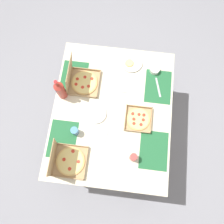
{
  "coord_description": "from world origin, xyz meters",
  "views": [
    {
      "loc": [
        -0.6,
        -0.07,
        2.86
      ],
      "look_at": [
        0.0,
        0.0,
        0.77
      ],
      "focal_mm": 35.85,
      "sensor_mm": 36.0,
      "label": 1
    }
  ],
  "objects_px": {
    "plate_middle": "(96,113)",
    "cup_red": "(133,157)",
    "pizza_box_edge_far": "(67,160)",
    "soda_bottle": "(60,90)",
    "condiment_bowl": "(155,70)",
    "pizza_box_corner_left": "(81,81)",
    "pizza_box_center": "(138,119)",
    "plate_near_right": "(131,63)",
    "cup_clear_left": "(75,131)"
  },
  "relations": [
    {
      "from": "plate_middle",
      "to": "cup_red",
      "type": "relative_size",
      "value": 2.03
    },
    {
      "from": "plate_middle",
      "to": "cup_red",
      "type": "xyz_separation_m",
      "value": [
        -0.38,
        -0.4,
        0.04
      ]
    },
    {
      "from": "pizza_box_edge_far",
      "to": "pizza_box_corner_left",
      "type": "bearing_deg",
      "value": -0.52
    },
    {
      "from": "pizza_box_edge_far",
      "to": "cup_clear_left",
      "type": "bearing_deg",
      "value": -6.37
    },
    {
      "from": "cup_red",
      "to": "condiment_bowl",
      "type": "distance_m",
      "value": 0.91
    },
    {
      "from": "pizza_box_center",
      "to": "plate_middle",
      "type": "distance_m",
      "value": 0.41
    },
    {
      "from": "plate_near_right",
      "to": "condiment_bowl",
      "type": "relative_size",
      "value": 2.35
    },
    {
      "from": "pizza_box_center",
      "to": "plate_middle",
      "type": "relative_size",
      "value": 1.22
    },
    {
      "from": "pizza_box_center",
      "to": "cup_red",
      "type": "xyz_separation_m",
      "value": [
        -0.37,
        0.02,
        0.04
      ]
    },
    {
      "from": "plate_near_right",
      "to": "condiment_bowl",
      "type": "height_order",
      "value": "condiment_bowl"
    },
    {
      "from": "cup_red",
      "to": "soda_bottle",
      "type": "bearing_deg",
      "value": 54.62
    },
    {
      "from": "pizza_box_center",
      "to": "pizza_box_edge_far",
      "type": "bearing_deg",
      "value": 127.69
    },
    {
      "from": "plate_middle",
      "to": "condiment_bowl",
      "type": "height_order",
      "value": "condiment_bowl"
    },
    {
      "from": "plate_middle",
      "to": "cup_red",
      "type": "height_order",
      "value": "cup_red"
    },
    {
      "from": "cup_clear_left",
      "to": "soda_bottle",
      "type": "bearing_deg",
      "value": 27.41
    },
    {
      "from": "soda_bottle",
      "to": "condiment_bowl",
      "type": "xyz_separation_m",
      "value": [
        0.37,
        -0.88,
        -0.11
      ]
    },
    {
      "from": "pizza_box_corner_left",
      "to": "pizza_box_edge_far",
      "type": "bearing_deg",
      "value": 179.48
    },
    {
      "from": "plate_middle",
      "to": "cup_red",
      "type": "bearing_deg",
      "value": -133.5
    },
    {
      "from": "pizza_box_corner_left",
      "to": "condiment_bowl",
      "type": "bearing_deg",
      "value": -73.08
    },
    {
      "from": "cup_red",
      "to": "condiment_bowl",
      "type": "xyz_separation_m",
      "value": [
        0.9,
        -0.14,
        -0.03
      ]
    },
    {
      "from": "plate_middle",
      "to": "soda_bottle",
      "type": "bearing_deg",
      "value": 66.33
    },
    {
      "from": "plate_near_right",
      "to": "plate_middle",
      "type": "relative_size",
      "value": 1.07
    },
    {
      "from": "plate_near_right",
      "to": "cup_clear_left",
      "type": "xyz_separation_m",
      "value": [
        -0.79,
        0.45,
        0.04
      ]
    },
    {
      "from": "pizza_box_edge_far",
      "to": "condiment_bowl",
      "type": "distance_m",
      "value": 1.24
    },
    {
      "from": "pizza_box_edge_far",
      "to": "soda_bottle",
      "type": "distance_m",
      "value": 0.65
    },
    {
      "from": "pizza_box_corner_left",
      "to": "soda_bottle",
      "type": "distance_m",
      "value": 0.24
    },
    {
      "from": "pizza_box_edge_far",
      "to": "condiment_bowl",
      "type": "xyz_separation_m",
      "value": [
        1.0,
        -0.73,
        -0.03
      ]
    },
    {
      "from": "plate_near_right",
      "to": "condiment_bowl",
      "type": "xyz_separation_m",
      "value": [
        -0.06,
        -0.24,
        0.01
      ]
    },
    {
      "from": "pizza_box_center",
      "to": "cup_red",
      "type": "relative_size",
      "value": 2.48
    },
    {
      "from": "cup_red",
      "to": "pizza_box_center",
      "type": "bearing_deg",
      "value": -2.6
    },
    {
      "from": "plate_middle",
      "to": "soda_bottle",
      "type": "xyz_separation_m",
      "value": [
        0.15,
        0.35,
        0.12
      ]
    },
    {
      "from": "condiment_bowl",
      "to": "pizza_box_corner_left",
      "type": "bearing_deg",
      "value": 106.92
    },
    {
      "from": "plate_near_right",
      "to": "plate_middle",
      "type": "height_order",
      "value": "plate_near_right"
    },
    {
      "from": "pizza_box_corner_left",
      "to": "plate_near_right",
      "type": "xyz_separation_m",
      "value": [
        0.28,
        -0.48,
        -0.04
      ]
    },
    {
      "from": "cup_clear_left",
      "to": "pizza_box_corner_left",
      "type": "bearing_deg",
      "value": 2.61
    },
    {
      "from": "pizza_box_edge_far",
      "to": "plate_near_right",
      "type": "bearing_deg",
      "value": -24.52
    },
    {
      "from": "pizza_box_edge_far",
      "to": "soda_bottle",
      "type": "bearing_deg",
      "value": 13.84
    },
    {
      "from": "pizza_box_corner_left",
      "to": "plate_middle",
      "type": "bearing_deg",
      "value": -148.52
    },
    {
      "from": "pizza_box_corner_left",
      "to": "pizza_box_edge_far",
      "type": "distance_m",
      "value": 0.78
    },
    {
      "from": "cup_clear_left",
      "to": "cup_red",
      "type": "distance_m",
      "value": 0.59
    },
    {
      "from": "plate_middle",
      "to": "cup_clear_left",
      "type": "xyz_separation_m",
      "value": [
        -0.2,
        0.16,
        0.04
      ]
    },
    {
      "from": "soda_bottle",
      "to": "cup_red",
      "type": "bearing_deg",
      "value": -125.38
    },
    {
      "from": "pizza_box_center",
      "to": "pizza_box_edge_far",
      "type": "height_order",
      "value": "pizza_box_edge_far"
    },
    {
      "from": "pizza_box_center",
      "to": "soda_bottle",
      "type": "xyz_separation_m",
      "value": [
        0.16,
        0.76,
        0.12
      ]
    },
    {
      "from": "pizza_box_corner_left",
      "to": "plate_near_right",
      "type": "height_order",
      "value": "pizza_box_corner_left"
    },
    {
      "from": "pizza_box_center",
      "to": "cup_clear_left",
      "type": "bearing_deg",
      "value": 108.83
    },
    {
      "from": "plate_middle",
      "to": "cup_clear_left",
      "type": "bearing_deg",
      "value": 141.48
    },
    {
      "from": "plate_near_right",
      "to": "cup_clear_left",
      "type": "height_order",
      "value": "cup_clear_left"
    },
    {
      "from": "pizza_box_edge_far",
      "to": "soda_bottle",
      "type": "xyz_separation_m",
      "value": [
        0.63,
        0.16,
        0.08
      ]
    },
    {
      "from": "cup_red",
      "to": "pizza_box_corner_left",
      "type": "bearing_deg",
      "value": 40.58
    }
  ]
}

